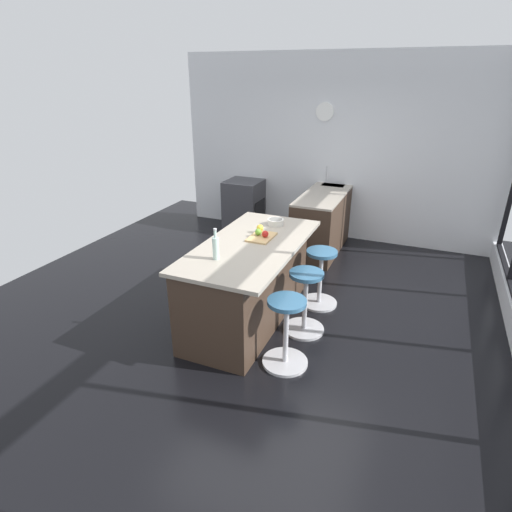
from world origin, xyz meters
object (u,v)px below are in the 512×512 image
kitchen_island (248,281)px  water_bottle (216,247)px  oven_range (244,205)px  stool_middle (305,304)px  fruit_bowl (276,222)px  stool_near_camera (286,335)px  stool_by_window (320,279)px  apple_red (265,234)px  apple_green (258,232)px  apple_yellow (260,228)px  cutting_board (261,237)px

kitchen_island → water_bottle: water_bottle is taller
oven_range → stool_middle: size_ratio=1.26×
fruit_bowl → stool_near_camera: bearing=24.9°
stool_by_window → stool_near_camera: same height
stool_middle → apple_red: bearing=-108.2°
stool_middle → apple_red: apple_red is taller
oven_range → stool_near_camera: bearing=30.2°
stool_middle → stool_near_camera: (0.62, 0.00, 0.00)m
stool_middle → apple_green: bearing=-108.0°
stool_by_window → apple_yellow: 0.97m
apple_yellow → apple_green: bearing=14.3°
apple_green → fruit_bowl: size_ratio=0.39×
water_bottle → stool_near_camera: bearing=81.9°
stool_by_window → apple_green: bearing=-56.2°
stool_by_window → water_bottle: 1.54m
stool_near_camera → apple_green: 1.22m
apple_yellow → cutting_board: bearing=28.6°
kitchen_island → stool_by_window: size_ratio=2.81×
stool_by_window → apple_green: 0.99m
kitchen_island → apple_red: apple_red is taller
apple_green → cutting_board: bearing=70.3°
fruit_bowl → stool_by_window: bearing=87.0°
stool_by_window → apple_green: apple_green is taller
stool_middle → stool_near_camera: size_ratio=1.00×
apple_yellow → stool_by_window: bearing=114.2°
kitchen_island → stool_near_camera: size_ratio=2.81×
stool_near_camera → apple_green: apple_green is taller
apple_yellow → apple_red: size_ratio=1.07×
water_bottle → stool_by_window: bearing=145.8°
oven_range → stool_near_camera: (3.34, 1.94, -0.11)m
kitchen_island → water_bottle: 0.78m
cutting_board → water_bottle: bearing=-15.2°
kitchen_island → fruit_bowl: fruit_bowl is taller
apple_yellow → fruit_bowl: (-0.32, 0.07, -0.02)m
apple_green → apple_red: size_ratio=1.02×
kitchen_island → apple_yellow: (-0.33, 0.01, 0.52)m
stool_by_window → fruit_bowl: fruit_bowl is taller
oven_range → apple_green: size_ratio=11.89×
oven_range → apple_yellow: 2.77m
kitchen_island → stool_by_window: 0.92m
stool_by_window → water_bottle: bearing=-34.2°
stool_near_camera → stool_middle: bearing=180.0°
apple_red → fruit_bowl: 0.48m
stool_middle → fruit_bowl: size_ratio=3.69×
oven_range → fruit_bowl: 2.53m
stool_near_camera → cutting_board: bearing=-144.3°
stool_near_camera → cutting_board: cutting_board is taller
cutting_board → stool_near_camera: bearing=35.7°
cutting_board → apple_red: 0.07m
cutting_board → water_bottle: size_ratio=1.15×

